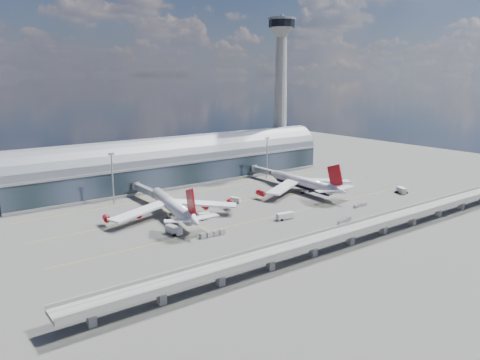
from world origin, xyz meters
TOP-DOWN VIEW (x-y plane):
  - ground at (0.00, 0.00)m, footprint 500.00×500.00m
  - taxi_lines at (0.00, 22.11)m, footprint 200.00×80.12m
  - terminal at (0.00, 77.99)m, footprint 200.00×30.00m
  - control_tower at (85.00, 83.00)m, footprint 19.00×19.00m
  - guideway at (-0.00, -55.00)m, footprint 220.00×8.50m
  - floodlight_mast_left at (-50.00, 55.00)m, footprint 3.00×0.70m
  - floodlight_mast_right at (50.00, 55.00)m, footprint 3.00×0.70m
  - airliner_left at (-37.97, 14.93)m, footprint 61.09×64.32m
  - airliner_right at (42.99, 14.35)m, footprint 60.15×62.87m
  - jet_bridge_left at (-34.06, 53.12)m, footprint 4.40×28.00m
  - jet_bridge_right at (46.59, 51.18)m, footprint 4.40×32.00m
  - service_truck_0 at (-48.41, -4.37)m, footprint 4.22×8.34m
  - service_truck_1 at (-28.05, 5.16)m, footprint 5.56×3.42m
  - service_truck_2 at (1.15, -16.41)m, footprint 8.57×3.27m
  - service_truck_3 at (83.94, -19.00)m, footprint 5.37×7.22m
  - service_truck_4 at (55.19, 26.26)m, footprint 2.81×5.04m
  - service_truck_5 at (-0.20, 19.44)m, footprint 4.11×6.07m
  - cargo_train_0 at (-37.42, -16.07)m, footprint 11.53×2.67m
  - cargo_train_1 at (18.85, -35.43)m, footprint 10.51×4.39m
  - cargo_train_2 at (44.70, -22.97)m, footprint 8.95×1.66m

SIDE VIEW (x-z plane):
  - ground at x=0.00m, z-range 0.00..0.00m
  - taxi_lines at x=0.00m, z-range 0.00..0.01m
  - cargo_train_2 at x=44.70m, z-range 0.03..1.52m
  - cargo_train_1 at x=18.85m, z-range 0.04..1.78m
  - cargo_train_0 at x=-37.42m, z-range 0.04..1.95m
  - service_truck_5 at x=-0.20m, z-range 0.03..2.77m
  - service_truck_4 at x=55.19m, z-range 0.01..2.82m
  - service_truck_1 at x=-28.05m, z-range 0.01..3.01m
  - service_truck_2 at x=1.15m, z-range 0.06..3.09m
  - service_truck_3 at x=83.94m, z-range 0.04..3.31m
  - service_truck_0 at x=-48.41m, z-range 0.06..3.36m
  - airliner_right at x=42.99m, z-range -4.80..15.14m
  - jet_bridge_left at x=-34.06m, z-range 1.55..8.80m
  - jet_bridge_right at x=46.59m, z-range 1.56..8.81m
  - guideway at x=0.00m, z-range 1.69..8.89m
  - airliner_left at x=-37.97m, z-range -4.22..15.47m
  - terminal at x=0.00m, z-range -2.66..25.34m
  - floodlight_mast_left at x=-50.00m, z-range 0.78..26.48m
  - floodlight_mast_right at x=50.00m, z-range 0.78..26.48m
  - control_tower at x=85.00m, z-range 0.14..103.14m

